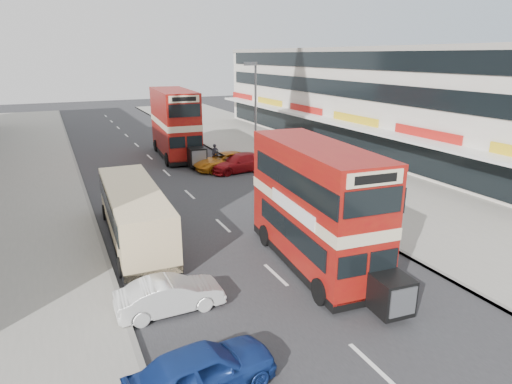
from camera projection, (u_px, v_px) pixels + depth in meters
ground at (301, 298)px, 16.26m from camera, size 160.00×160.00×0.00m
road_surface at (166, 173)px, 33.52m from camera, size 12.00×90.00×0.01m
pavement_right at (302, 157)px, 38.38m from camera, size 12.00×90.00×0.15m
kerb_left at (81, 181)px, 31.02m from camera, size 0.20×90.00×0.16m
kerb_right at (240, 164)px, 35.98m from camera, size 0.20×90.00×0.16m
commercial_row at (364, 98)px, 41.95m from camera, size 9.90×46.20×9.30m
street_lamp at (255, 108)px, 33.02m from camera, size 1.00×0.20×8.12m
bus_main at (316, 206)px, 18.11m from camera, size 3.24×9.35×5.05m
bus_second at (175, 123)px, 38.02m from camera, size 3.46×10.35×5.60m
coach at (134, 212)px, 20.96m from camera, size 2.69×9.35×2.46m
car_left_near at (202, 370)px, 11.54m from camera, size 4.29×2.19×1.40m
car_left_front at (170, 295)px, 15.30m from camera, size 3.74×1.31×1.23m
car_right_a at (240, 163)px, 33.73m from camera, size 4.95×2.38×1.39m
car_right_b at (225, 161)px, 34.25m from camera, size 5.07×2.60×1.37m
pedestrian_near at (302, 171)px, 29.56m from camera, size 0.84×0.67×2.00m
cyclist at (215, 160)px, 34.99m from camera, size 0.77×1.82×1.89m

